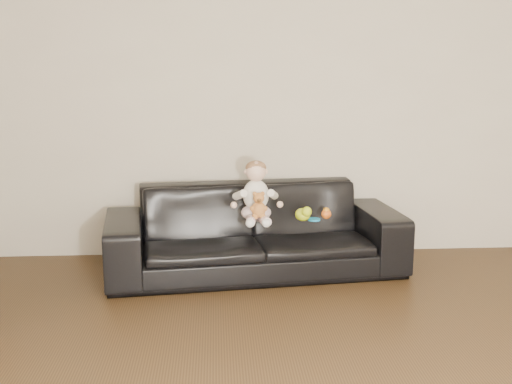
{
  "coord_description": "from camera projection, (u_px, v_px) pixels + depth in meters",
  "views": [
    {
      "loc": [
        -0.61,
        -2.55,
        1.63
      ],
      "look_at": [
        -0.32,
        2.14,
        0.65
      ],
      "focal_mm": 45.0,
      "sensor_mm": 36.0,
      "label": 1
    }
  ],
  "objects": [
    {
      "name": "wall_back",
      "position": [
        290.0,
        100.0,
        5.29
      ],
      "size": [
        5.0,
        0.0,
        5.0
      ],
      "primitive_type": "plane",
      "rotation": [
        1.57,
        0.0,
        0.0
      ],
      "color": "beige",
      "rests_on": "ground"
    },
    {
      "name": "sofa",
      "position": [
        254.0,
        230.0,
        4.97
      ],
      "size": [
        2.35,
        1.14,
        0.66
      ],
      "primitive_type": "imported",
      "rotation": [
        0.0,
        0.0,
        0.12
      ],
      "color": "black",
      "rests_on": "floor"
    },
    {
      "name": "baby",
      "position": [
        256.0,
        195.0,
        4.79
      ],
      "size": [
        0.31,
        0.38,
        0.46
      ],
      "rotation": [
        0.0,
        0.0,
        0.05
      ],
      "color": "silver",
      "rests_on": "sofa"
    },
    {
      "name": "teddy_bear",
      "position": [
        259.0,
        205.0,
        4.67
      ],
      "size": [
        0.11,
        0.11,
        0.19
      ],
      "rotation": [
        0.0,
        0.0,
        0.06
      ],
      "color": "#B77134",
      "rests_on": "sofa"
    },
    {
      "name": "toy_green",
      "position": [
        303.0,
        215.0,
        4.83
      ],
      "size": [
        0.14,
        0.16,
        0.1
      ],
      "primitive_type": "ellipsoid",
      "rotation": [
        0.0,
        0.0,
        0.21
      ],
      "color": "#C3E01A",
      "rests_on": "sofa"
    },
    {
      "name": "toy_rattle",
      "position": [
        326.0,
        214.0,
        4.88
      ],
      "size": [
        0.09,
        0.09,
        0.08
      ],
      "primitive_type": "sphere",
      "rotation": [
        0.0,
        0.0,
        -0.26
      ],
      "color": "#D75B19",
      "rests_on": "sofa"
    },
    {
      "name": "toy_blue_disc",
      "position": [
        314.0,
        219.0,
        4.85
      ],
      "size": [
        0.1,
        0.1,
        0.01
      ],
      "primitive_type": "cylinder",
      "rotation": [
        0.0,
        0.0,
        0.08
      ],
      "color": "#1887C4",
      "rests_on": "sofa"
    }
  ]
}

